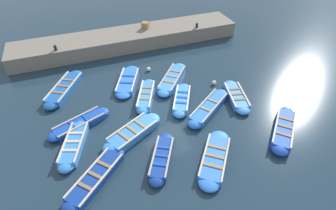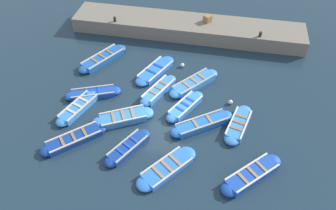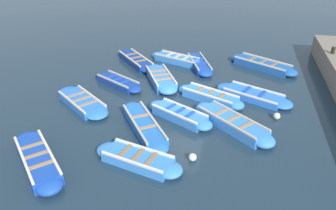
% 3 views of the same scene
% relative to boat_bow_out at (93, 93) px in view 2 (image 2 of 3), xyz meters
% --- Properties ---
extents(ground_plane, '(120.00, 120.00, 0.00)m').
position_rel_boat_bow_out_xyz_m(ground_plane, '(0.47, 4.60, -0.17)').
color(ground_plane, '#1C303F').
extents(boat_bow_out, '(1.92, 3.42, 0.39)m').
position_rel_boat_bow_out_xyz_m(boat_bow_out, '(0.00, 0.00, 0.00)').
color(boat_bow_out, '#1947B7').
rests_on(boat_bow_out, ground).
extents(boat_outer_right, '(3.40, 1.87, 0.41)m').
position_rel_boat_bow_out_xyz_m(boat_outer_right, '(1.33, -0.40, 0.01)').
color(boat_outer_right, '#3884E0').
rests_on(boat_outer_right, ground).
extents(boat_tucked, '(3.66, 2.35, 0.36)m').
position_rel_boat_bow_out_xyz_m(boat_tucked, '(-2.90, 3.24, -0.02)').
color(boat_tucked, blue).
rests_on(boat_tucked, ground).
extents(boat_broadside, '(2.80, 3.57, 0.45)m').
position_rel_boat_bow_out_xyz_m(boat_broadside, '(1.24, 6.84, 0.03)').
color(boat_broadside, blue).
rests_on(boat_broadside, ground).
extents(boat_centre, '(3.07, 2.13, 0.42)m').
position_rel_boat_bow_out_xyz_m(boat_centre, '(0.06, 5.71, 0.02)').
color(boat_centre, '#3884E0').
rests_on(boat_centre, ground).
extents(boat_outer_left, '(2.44, 3.55, 0.45)m').
position_rel_boat_bow_out_xyz_m(boat_outer_left, '(1.62, 2.40, 0.03)').
color(boat_outer_left, '#3884E0').
rests_on(boat_outer_left, ground).
extents(boat_far_corner, '(3.40, 2.97, 0.36)m').
position_rel_boat_bow_out_xyz_m(boat_far_corner, '(4.44, 5.48, -0.02)').
color(boat_far_corner, blue).
rests_on(boat_far_corner, ground).
extents(boat_drifting, '(3.16, 3.19, 0.47)m').
position_rel_boat_bow_out_xyz_m(boat_drifting, '(4.06, 9.58, 0.04)').
color(boat_drifting, '#1947B7').
rests_on(boat_drifting, ground).
extents(boat_near_quay, '(3.87, 2.78, 0.44)m').
position_rel_boat_bow_out_xyz_m(boat_near_quay, '(-3.43, -0.55, 0.02)').
color(boat_near_quay, '#1E59AD').
rests_on(boat_near_quay, ground).
extents(boat_inner_gap, '(3.00, 2.13, 0.39)m').
position_rel_boat_bow_out_xyz_m(boat_inner_gap, '(3.59, 3.23, -0.00)').
color(boat_inner_gap, navy).
rests_on(boat_inner_gap, ground).
extents(boat_end_of_row, '(3.25, 1.99, 0.45)m').
position_rel_boat_bow_out_xyz_m(boat_end_of_row, '(-1.00, 3.88, 0.03)').
color(boat_end_of_row, '#3884E0').
rests_on(boat_end_of_row, ground).
extents(boat_stern_in, '(3.28, 1.59, 0.40)m').
position_rel_boat_bow_out_xyz_m(boat_stern_in, '(0.88, 8.82, 0.00)').
color(boat_stern_in, '#3884E0').
rests_on(boat_stern_in, ground).
extents(boat_alongside, '(3.46, 3.08, 0.46)m').
position_rel_boat_bow_out_xyz_m(boat_alongside, '(-2.07, 5.94, 0.03)').
color(boat_alongside, '#3884E0').
rests_on(boat_alongside, ground).
extents(boat_mid_row, '(3.07, 3.25, 0.42)m').
position_rel_boat_bow_out_xyz_m(boat_mid_row, '(3.60, 0.28, 0.01)').
color(boat_mid_row, navy).
rests_on(boat_mid_row, ground).
extents(quay_wall, '(2.79, 17.12, 1.07)m').
position_rel_boat_bow_out_xyz_m(quay_wall, '(-7.89, 4.60, 0.37)').
color(quay_wall, slate).
rests_on(quay_wall, ground).
extents(bollard_north, '(0.20, 0.20, 0.35)m').
position_rel_boat_bow_out_xyz_m(bollard_north, '(-6.85, -0.65, 1.08)').
color(bollard_north, black).
rests_on(bollard_north, quay_wall).
extents(bollard_mid_north, '(0.20, 0.20, 0.35)m').
position_rel_boat_bow_out_xyz_m(bollard_mid_north, '(-6.85, 9.85, 1.08)').
color(bollard_mid_north, black).
rests_on(bollard_mid_north, quay_wall).
extents(wooden_crate, '(0.69, 0.69, 0.49)m').
position_rel_boat_bow_out_xyz_m(wooden_crate, '(-8.12, 6.05, 1.15)').
color(wooden_crate, olive).
rests_on(wooden_crate, quay_wall).
extents(buoy_orange_near, '(0.27, 0.27, 0.27)m').
position_rel_boat_bow_out_xyz_m(buoy_orange_near, '(-4.68, -0.47, -0.03)').
color(buoy_orange_near, silver).
rests_on(buoy_orange_near, ground).
extents(buoy_yellow_far, '(0.28, 0.28, 0.28)m').
position_rel_boat_bow_out_xyz_m(buoy_yellow_far, '(-3.81, 4.91, -0.03)').
color(buoy_yellow_far, silver).
rests_on(buoy_yellow_far, ground).
extents(buoy_white_drifting, '(0.28, 0.28, 0.28)m').
position_rel_boat_bow_out_xyz_m(buoy_white_drifting, '(-0.86, 8.29, -0.03)').
color(buoy_white_drifting, silver).
rests_on(buoy_white_drifting, ground).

